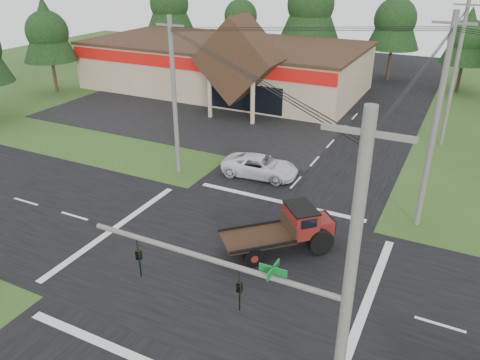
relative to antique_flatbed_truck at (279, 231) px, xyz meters
The scene contains 18 objects.
ground 3.11m from the antique_flatbed_truck, 134.05° to the right, with size 120.00×120.00×0.00m, color #2C4A1A.
road_ns 3.10m from the antique_flatbed_truck, 134.05° to the right, with size 12.00×120.00×0.02m, color black.
road_ew 3.10m from the antique_flatbed_truck, 134.05° to the right, with size 120.00×12.00×0.02m, color black.
parking_apron 23.33m from the antique_flatbed_truck, 133.35° to the left, with size 28.00×14.00×0.02m, color black.
cvs_building 32.75m from the antique_flatbed_truck, 122.75° to the left, with size 30.40×18.20×9.19m.
traffic_signal_mast 10.79m from the antique_flatbed_truck, 68.19° to the right, with size 8.12×0.24×7.00m.
utility_pole_nr 11.89m from the antique_flatbed_truck, 60.05° to the right, with size 2.00×0.30×11.00m.
utility_pole_nw 12.35m from the antique_flatbed_truck, 149.27° to the left, with size 2.00×0.30×10.50m.
utility_pole_ne 9.66m from the antique_flatbed_truck, 44.68° to the left, with size 2.00×0.30×11.50m.
utility_pole_n 21.31m from the antique_flatbed_truck, 73.23° to the left, with size 2.00×0.30×11.20m.
tree_row_a 50.10m from the antique_flatbed_truck, 130.14° to the left, with size 6.72×6.72×12.12m.
tree_row_b 45.93m from the antique_flatbed_truck, 118.84° to the left, with size 5.60×5.60×10.10m.
tree_row_c 41.43m from the antique_flatbed_truck, 107.12° to the left, with size 7.28×7.28×13.13m.
tree_row_d 40.46m from the antique_flatbed_truck, 92.86° to the left, with size 6.16×6.16×11.11m.
tree_row_e 38.72m from the antique_flatbed_truck, 81.00° to the left, with size 5.04×5.04×9.09m.
tree_side_w 38.83m from the antique_flatbed_truck, 152.18° to the left, with size 5.60×5.60×10.10m.
antique_flatbed_truck is the anchor object (origin of this frame).
white_pickup 9.14m from the antique_flatbed_truck, 120.27° to the left, with size 2.40×5.20×1.45m, color white.
Camera 1 is at (9.20, -16.89, 13.71)m, focal length 35.00 mm.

